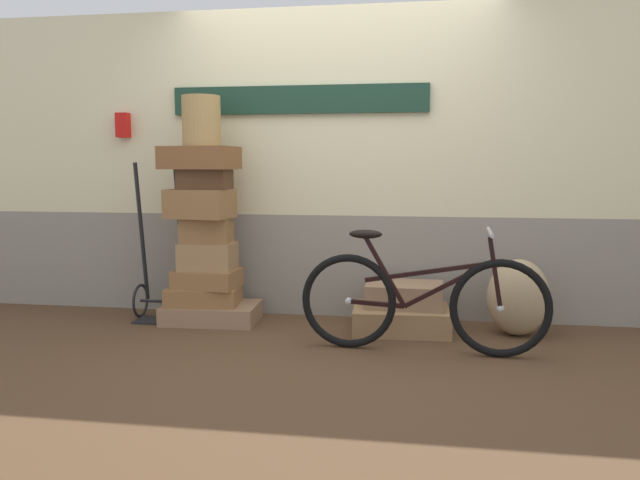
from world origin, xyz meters
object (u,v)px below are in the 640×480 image
at_px(suitcase_6, 205,179).
at_px(suitcase_4, 207,230).
at_px(suitcase_7, 200,158).
at_px(suitcase_2, 207,278).
at_px(wicker_basket, 201,121).
at_px(bicycle, 422,301).
at_px(luggage_trolley, 161,282).
at_px(suitcase_3, 208,256).
at_px(suitcase_9, 404,295).
at_px(suitcase_0, 212,313).
at_px(suitcase_1, 204,295).
at_px(suitcase_8, 401,319).
at_px(burlap_sack, 518,297).
at_px(suitcase_5, 200,204).

bearing_deg(suitcase_6, suitcase_4, 104.48).
distance_m(suitcase_4, suitcase_7, 0.55).
xyz_separation_m(suitcase_2, suitcase_7, (-0.03, -0.02, 0.93)).
height_order(wicker_basket, bicycle, wicker_basket).
height_order(suitcase_4, luggage_trolley, luggage_trolley).
bearing_deg(bicycle, suitcase_3, 161.90).
xyz_separation_m(suitcase_9, luggage_trolley, (-1.92, 0.03, 0.03)).
distance_m(suitcase_0, suitcase_1, 0.15).
bearing_deg(bicycle, suitcase_7, 163.31).
bearing_deg(suitcase_2, luggage_trolley, 176.28).
bearing_deg(suitcase_8, suitcase_1, 176.24).
distance_m(suitcase_4, suitcase_8, 1.63).
height_order(suitcase_9, wicker_basket, wicker_basket).
bearing_deg(burlap_sack, suitcase_5, -179.38).
distance_m(suitcase_0, luggage_trolley, 0.48).
height_order(suitcase_8, luggage_trolley, luggage_trolley).
xyz_separation_m(suitcase_0, suitcase_7, (-0.05, -0.04, 1.21)).
height_order(suitcase_3, wicker_basket, wicker_basket).
distance_m(suitcase_1, burlap_sack, 2.37).
height_order(suitcase_2, bicycle, bicycle).
relative_size(suitcase_4, suitcase_7, 0.69).
bearing_deg(suitcase_3, suitcase_2, -112.24).
relative_size(suitcase_2, suitcase_6, 1.28).
bearing_deg(suitcase_0, suitcase_2, -139.08).
distance_m(suitcase_3, bicycle, 1.73).
bearing_deg(luggage_trolley, suitcase_3, -5.46).
distance_m(suitcase_6, suitcase_9, 1.73).
bearing_deg(suitcase_9, suitcase_7, -176.00).
xyz_separation_m(suitcase_5, suitcase_6, (0.05, -0.01, 0.19)).
relative_size(suitcase_1, suitcase_2, 1.15).
bearing_deg(suitcase_1, suitcase_2, -11.59).
height_order(suitcase_6, burlap_sack, suitcase_6).
distance_m(suitcase_4, burlap_sack, 2.37).
xyz_separation_m(wicker_basket, bicycle, (1.65, -0.51, -1.21)).
distance_m(suitcase_2, suitcase_7, 0.93).
distance_m(suitcase_6, suitcase_7, 0.17).
xyz_separation_m(suitcase_5, suitcase_8, (1.53, 0.00, -0.84)).
bearing_deg(suitcase_1, suitcase_9, -4.84).
bearing_deg(wicker_basket, suitcase_8, -0.55).
bearing_deg(suitcase_2, burlap_sack, 3.65).
bearing_deg(suitcase_1, suitcase_8, -6.41).
bearing_deg(suitcase_0, suitcase_3, -157.65).
xyz_separation_m(suitcase_6, suitcase_7, (-0.04, 0.02, 0.16)).
xyz_separation_m(suitcase_7, bicycle, (1.67, -0.50, -0.94)).
bearing_deg(suitcase_3, burlap_sack, -1.09).
height_order(suitcase_7, wicker_basket, wicker_basket).
xyz_separation_m(suitcase_2, suitcase_3, (0.01, 0.01, 0.17)).
bearing_deg(suitcase_7, suitcase_2, 40.31).
bearing_deg(suitcase_5, burlap_sack, 7.44).
distance_m(suitcase_0, wicker_basket, 1.48).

